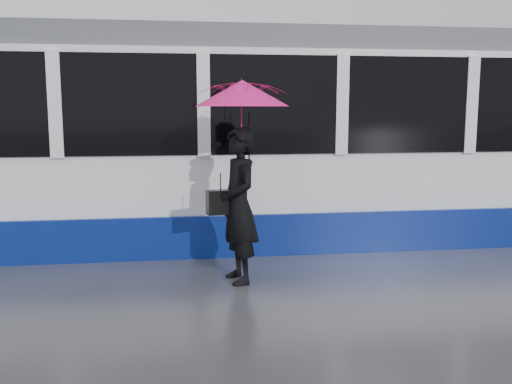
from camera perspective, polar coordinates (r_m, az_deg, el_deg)
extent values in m
plane|color=#2F2F35|center=(7.20, -0.35, -9.05)|extent=(90.00, 90.00, 0.00)
cube|color=#3F3D38|center=(8.90, -1.92, -5.57)|extent=(34.00, 0.07, 0.02)
cube|color=#3F3D38|center=(10.29, -2.80, -3.64)|extent=(34.00, 0.07, 0.02)
cube|color=white|center=(10.54, 19.72, 4.48)|extent=(24.00, 2.40, 2.95)
cube|color=navy|center=(10.68, 19.40, -2.03)|extent=(24.00, 2.56, 0.62)
cube|color=black|center=(10.52, 19.91, 8.14)|extent=(23.00, 2.48, 1.40)
cube|color=#505156|center=(10.57, 20.18, 13.43)|extent=(23.60, 2.20, 0.35)
imported|color=black|center=(7.03, -1.75, -1.37)|extent=(0.61, 0.79, 1.93)
imported|color=#E81357|center=(6.94, -1.38, 7.37)|extent=(1.27, 1.28, 0.97)
cone|color=#E81357|center=(6.94, -1.39, 9.86)|extent=(1.36, 1.36, 0.31)
cylinder|color=black|center=(6.95, -1.39, 11.35)|extent=(0.01, 0.01, 0.07)
cylinder|color=black|center=(6.99, -0.70, 4.41)|extent=(0.02, 0.02, 0.84)
cube|color=black|center=(7.03, -3.55, -1.02)|extent=(0.37, 0.22, 0.30)
cylinder|color=black|center=(6.99, -3.57, 0.92)|extent=(0.01, 0.01, 0.18)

